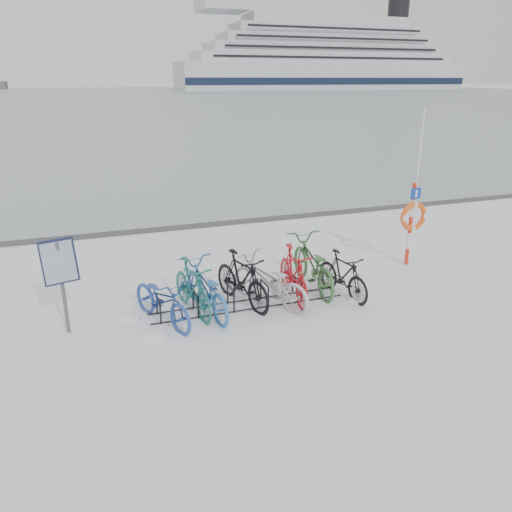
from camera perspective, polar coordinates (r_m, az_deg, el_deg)
ground at (r=10.20m, az=-0.94°, el=-5.66°), size 900.00×900.00×0.00m
ice_sheet at (r=163.83m, az=-19.47°, el=16.99°), size 400.00×298.00×0.02m
quay_edge at (r=15.54m, az=-7.95°, el=3.32°), size 400.00×0.25×0.10m
bike_rack at (r=10.12m, az=-0.94°, el=-4.73°), size 4.00×0.48×0.46m
info_board at (r=9.28m, az=-21.52°, el=-1.18°), size 0.63×0.38×1.77m
lifebuoy_station at (r=12.56m, az=17.51°, el=4.36°), size 0.71×0.22×3.70m
cruise_ferry at (r=227.37m, az=7.71°, el=21.13°), size 125.54×23.70×41.25m
bike_0 at (r=9.51m, az=-10.68°, el=-4.76°), size 1.31×1.96×0.97m
bike_1 at (r=9.81m, az=-7.32°, el=-3.43°), size 0.79×1.86×1.08m
bike_2 at (r=9.77m, az=-5.79°, el=-3.55°), size 0.98×2.08×1.05m
bike_3 at (r=10.07m, az=-1.64°, el=-2.53°), size 1.01×1.93×1.12m
bike_4 at (r=10.05m, az=1.49°, el=-2.78°), size 1.55×2.11×1.05m
bike_5 at (r=10.36m, az=4.30°, el=-1.92°), size 0.73×1.91×1.12m
bike_6 at (r=10.92m, az=6.45°, el=-0.76°), size 0.90×2.25×1.16m
bike_7 at (r=10.64m, az=9.90°, el=-1.98°), size 0.72×1.69×0.98m
snow_drifts at (r=10.23m, az=0.64°, el=-5.58°), size 5.10×1.77×0.20m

